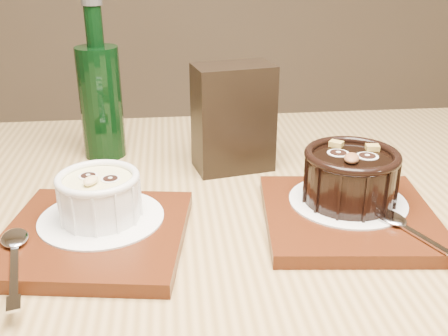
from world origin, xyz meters
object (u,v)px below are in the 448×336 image
object	(u,v)px
tray_left	(95,236)
ramekin_white	(99,194)
tray_right	(348,216)
ramekin_dark	(350,174)
condiment_stand	(233,118)
green_bottle	(101,98)
table	(204,302)

from	to	relation	value
tray_left	ramekin_white	distance (m)	0.04
ramekin_white	tray_right	world-z (taller)	ramekin_white
ramekin_dark	condiment_stand	world-z (taller)	condiment_stand
tray_right	tray_left	bearing A→B (deg)	-176.97
tray_left	ramekin_dark	xyz separation A→B (m)	(0.27, 0.03, 0.04)
ramekin_dark	tray_right	bearing A→B (deg)	-80.86
green_bottle	ramekin_dark	bearing A→B (deg)	-35.56
table	tray_right	xyz separation A→B (m)	(0.16, 0.01, 0.10)
ramekin_white	green_bottle	xyz separation A→B (m)	(-0.02, 0.22, 0.04)
ramekin_white	condiment_stand	world-z (taller)	condiment_stand
tray_right	green_bottle	xyz separation A→B (m)	(-0.28, 0.23, 0.08)
tray_left	condiment_stand	world-z (taller)	condiment_stand
tray_right	ramekin_white	bearing A→B (deg)	178.44
ramekin_white	condiment_stand	bearing A→B (deg)	67.55
condiment_stand	tray_left	bearing A→B (deg)	-132.29
table	ramekin_dark	distance (m)	0.22
tray_right	table	bearing A→B (deg)	-178.14
condiment_stand	green_bottle	bearing A→B (deg)	160.23
ramekin_white	green_bottle	distance (m)	0.22
ramekin_dark	condiment_stand	size ratio (longest dim) A/B	0.74
table	ramekin_dark	world-z (taller)	ramekin_dark
tray_right	condiment_stand	xyz separation A→B (m)	(-0.11, 0.16, 0.06)
tray_left	ramekin_white	xyz separation A→B (m)	(0.01, 0.02, 0.04)
tray_left	ramekin_dark	distance (m)	0.28
ramekin_white	green_bottle	bearing A→B (deg)	117.80
table	condiment_stand	xyz separation A→B (m)	(0.05, 0.17, 0.16)
table	tray_left	world-z (taller)	tray_left
tray_left	ramekin_dark	bearing A→B (deg)	7.16
ramekin_dark	condiment_stand	distance (m)	0.18
tray_right	green_bottle	world-z (taller)	green_bottle
condiment_stand	ramekin_dark	bearing A→B (deg)	-51.82
green_bottle	table	bearing A→B (deg)	-61.66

